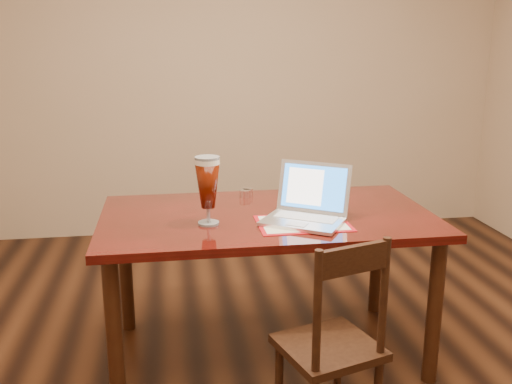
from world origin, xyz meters
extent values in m
cube|color=tan|center=(0.00, 2.50, 1.35)|extent=(4.50, 0.01, 2.70)
cube|color=#4F0D0A|center=(-0.08, 0.43, 0.75)|extent=(1.64, 0.92, 0.04)
cylinder|color=black|center=(-0.82, 0.05, 0.36)|extent=(0.07, 0.07, 0.73)
cylinder|color=black|center=(0.66, 0.05, 0.36)|extent=(0.07, 0.07, 0.73)
cylinder|color=black|center=(-0.82, 0.80, 0.36)|extent=(0.07, 0.07, 0.73)
cylinder|color=black|center=(0.65, 0.81, 0.36)|extent=(0.07, 0.07, 0.73)
cube|color=#A00E15|center=(0.06, 0.24, 0.77)|extent=(0.43, 0.31, 0.00)
cube|color=beige|center=(0.06, 0.24, 0.77)|extent=(0.39, 0.27, 0.00)
cube|color=silver|center=(0.05, 0.23, 0.78)|extent=(0.44, 0.41, 0.02)
cube|color=silver|center=(0.08, 0.28, 0.79)|extent=(0.31, 0.26, 0.00)
cube|color=silver|center=(0.01, 0.18, 0.79)|extent=(0.11, 0.10, 0.00)
cube|color=silver|center=(0.14, 0.37, 0.91)|extent=(0.34, 0.26, 0.24)
cube|color=blue|center=(0.13, 0.36, 0.91)|extent=(0.30, 0.22, 0.20)
cube|color=white|center=(0.10, 0.38, 0.91)|extent=(0.18, 0.14, 0.17)
cylinder|color=silver|center=(-0.38, 0.30, 0.77)|extent=(0.10, 0.10, 0.01)
cylinder|color=silver|center=(-0.38, 0.30, 0.81)|extent=(0.02, 0.02, 0.07)
cylinder|color=silver|center=(-0.38, 0.30, 1.07)|extent=(0.11, 0.11, 0.02)
cylinder|color=silver|center=(-0.38, 0.30, 1.08)|extent=(0.11, 0.11, 0.01)
cylinder|color=silver|center=(-0.15, 0.75, 0.79)|extent=(0.06, 0.06, 0.04)
cylinder|color=silver|center=(-0.13, 0.79, 0.79)|extent=(0.06, 0.06, 0.04)
cube|color=black|center=(0.06, -0.22, 0.38)|extent=(0.46, 0.45, 0.04)
cylinder|color=black|center=(-0.12, -0.13, 0.18)|extent=(0.04, 0.04, 0.36)
cylinder|color=black|center=(0.17, -0.04, 0.18)|extent=(0.04, 0.04, 0.36)
cylinder|color=black|center=(-0.04, -0.40, 0.64)|extent=(0.03, 0.03, 0.48)
cylinder|color=black|center=(0.25, -0.31, 0.64)|extent=(0.03, 0.03, 0.48)
cube|color=black|center=(0.11, -0.36, 0.82)|extent=(0.30, 0.12, 0.11)
camera|label=1|loc=(-0.55, -2.24, 1.60)|focal=40.00mm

